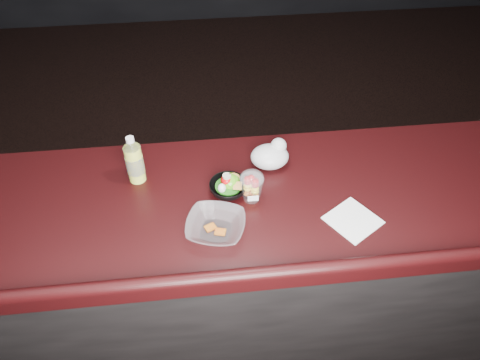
% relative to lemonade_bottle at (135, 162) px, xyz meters
% --- Properties ---
extents(room_shell, '(8.00, 8.00, 8.00)m').
position_rel_lemonade_bottle_xyz_m(room_shell, '(0.36, -0.44, 0.73)').
color(room_shell, black).
rests_on(room_shell, ground).
extents(counter, '(4.06, 0.71, 1.02)m').
position_rel_lemonade_bottle_xyz_m(counter, '(0.36, -0.14, -0.59)').
color(counter, black).
rests_on(counter, ground).
extents(lemonade_bottle, '(0.07, 0.07, 0.20)m').
position_rel_lemonade_bottle_xyz_m(lemonade_bottle, '(0.00, 0.00, 0.00)').
color(lemonade_bottle, '#E0EB3D').
rests_on(lemonade_bottle, counter).
extents(fruit_cup, '(0.09, 0.09, 0.13)m').
position_rel_lemonade_bottle_xyz_m(fruit_cup, '(0.42, -0.15, -0.02)').
color(fruit_cup, white).
rests_on(fruit_cup, counter).
extents(green_apple, '(0.08, 0.08, 0.08)m').
position_rel_lemonade_bottle_xyz_m(green_apple, '(0.35, -0.09, -0.05)').
color(green_apple, '#37810E').
rests_on(green_apple, counter).
extents(plastic_bag, '(0.15, 0.12, 0.11)m').
position_rel_lemonade_bottle_xyz_m(plastic_bag, '(0.52, 0.03, -0.04)').
color(plastic_bag, silver).
rests_on(plastic_bag, counter).
extents(snack_bowl, '(0.18, 0.18, 0.08)m').
position_rel_lemonade_bottle_xyz_m(snack_bowl, '(0.34, -0.11, -0.06)').
color(snack_bowl, black).
rests_on(snack_bowl, counter).
extents(takeout_bowl, '(0.25, 0.25, 0.05)m').
position_rel_lemonade_bottle_xyz_m(takeout_bowl, '(0.28, -0.29, -0.06)').
color(takeout_bowl, silver).
rests_on(takeout_bowl, counter).
extents(paper_napkin, '(0.22, 0.22, 0.00)m').
position_rel_lemonade_bottle_xyz_m(paper_napkin, '(0.76, -0.30, -0.08)').
color(paper_napkin, white).
rests_on(paper_napkin, counter).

